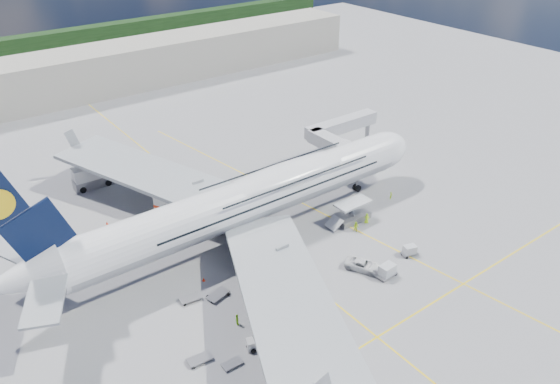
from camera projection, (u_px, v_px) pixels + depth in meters
ground at (285, 263)px, 85.71m from camera, size 300.00×300.00×0.00m
taxi_line_main at (285, 263)px, 85.71m from camera, size 0.25×220.00×0.01m
taxi_line_cross at (377, 337)px, 71.82m from camera, size 120.00×0.25×0.01m
taxi_line_diag at (313, 208)px, 99.93m from camera, size 14.16×99.06×0.01m
airliner at (250, 199)px, 89.37m from camera, size 77.26×79.15×23.71m
jet_bridge at (339, 134)px, 112.34m from camera, size 18.80×12.10×8.50m
cargo_loader at (351, 214)px, 95.84m from camera, size 8.53×3.20×3.67m
terminal at (75, 75)px, 148.69m from camera, size 180.00×16.00×12.00m
tree_line at (142, 30)px, 201.74m from camera, size 160.00×6.00×8.00m
dolly_row_a at (218, 295)px, 78.59m from camera, size 3.67×2.58×0.49m
dolly_row_b at (200, 359)px, 68.11m from camera, size 3.26×1.95×0.46m
dolly_row_c at (232, 363)px, 67.52m from camera, size 2.64×1.46×0.38m
dolly_back at (190, 298)px, 77.97m from camera, size 3.23×1.97×0.45m
dolly_nose_far at (410, 250)px, 87.16m from camera, size 2.98×2.14×1.70m
dolly_nose_near at (387, 271)px, 82.25m from camera, size 3.41×1.97×2.10m
baggage_tug at (258, 342)px, 69.92m from camera, size 3.17×2.23×1.80m
catering_truck_inner at (173, 202)px, 97.97m from camera, size 8.12×5.64×4.47m
catering_truck_outer at (92, 177)px, 106.04m from camera, size 7.62×3.01×4.54m
service_van at (363, 265)px, 83.94m from camera, size 4.96×6.26×1.58m
crew_nose at (391, 196)px, 102.47m from camera, size 0.65×0.53×1.53m
crew_loader at (356, 227)px, 92.81m from camera, size 1.12×1.20×1.97m
crew_wing at (237, 320)px, 73.40m from camera, size 0.70×1.13×1.79m
crew_van at (367, 218)px, 95.27m from camera, size 1.11×1.05×1.91m
crew_tug at (315, 331)px, 71.61m from camera, size 1.28×1.02×1.74m
cone_nose at (366, 162)px, 115.96m from camera, size 0.41×0.41×0.52m
cone_wing_left_inner at (171, 214)px, 97.71m from camera, size 0.46×0.46×0.59m
cone_wing_left_outer at (107, 223)px, 95.24m from camera, size 0.42×0.42×0.53m
cone_wing_right_inner at (204, 279)px, 81.77m from camera, size 0.47×0.47×0.60m
cone_wing_right_outer at (338, 384)px, 64.78m from camera, size 0.43×0.43×0.55m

